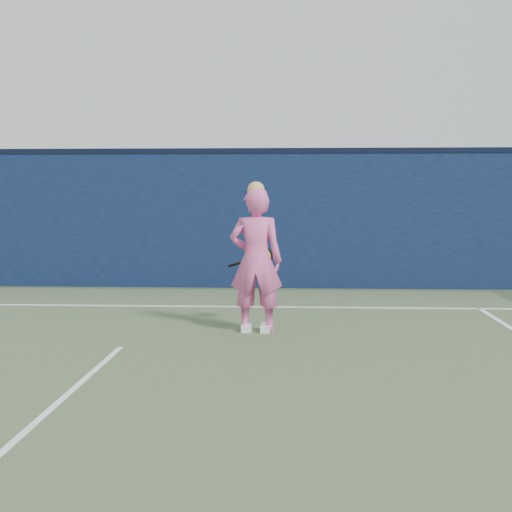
{
  "coord_description": "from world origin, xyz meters",
  "views": [
    {
      "loc": [
        1.97,
        -6.9,
        1.75
      ],
      "look_at": [
        1.49,
        2.06,
        0.97
      ],
      "focal_mm": 50.0,
      "sensor_mm": 36.0,
      "label": 1
    }
  ],
  "objects": [
    {
      "name": "racket",
      "position": [
        1.51,
        2.51,
        0.91
      ],
      "size": [
        0.61,
        0.18,
        0.32
      ],
      "rotation": [
        0.0,
        0.0,
        0.05
      ],
      "color": "black",
      "rests_on": "ground"
    },
    {
      "name": "backstop_wall",
      "position": [
        0.0,
        6.5,
        1.25
      ],
      "size": [
        24.0,
        0.4,
        2.5
      ],
      "primitive_type": "cube",
      "color": "black",
      "rests_on": "ground"
    },
    {
      "name": "wall_cap",
      "position": [
        0.0,
        6.5,
        2.55
      ],
      "size": [
        24.0,
        0.42,
        0.1
      ],
      "primitive_type": "cube",
      "color": "black",
      "rests_on": "backstop_wall"
    },
    {
      "name": "ground",
      "position": [
        0.0,
        0.0,
        0.0
      ],
      "size": [
        80.0,
        80.0,
        0.0
      ],
      "primitive_type": "plane",
      "color": "#304128",
      "rests_on": "ground"
    },
    {
      "name": "court_lines",
      "position": [
        0.0,
        -0.33,
        0.01
      ],
      "size": [
        11.0,
        12.04,
        0.01
      ],
      "color": "white",
      "rests_on": "court_surface"
    },
    {
      "name": "court_surface",
      "position": [
        0.0,
        -2.0,
        0.0
      ],
      "size": [
        11.0,
        16.0,
        0.01
      ],
      "primitive_type": "cube",
      "color": "#405535",
      "rests_on": "ground"
    },
    {
      "name": "player",
      "position": [
        1.49,
        2.06,
        0.92
      ],
      "size": [
        0.68,
        0.45,
        1.91
      ],
      "rotation": [
        0.0,
        0.0,
        3.12
      ],
      "color": "#E6599F",
      "rests_on": "ground"
    }
  ]
}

